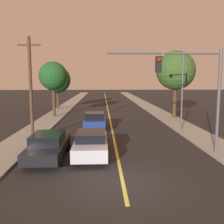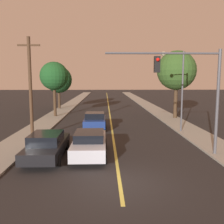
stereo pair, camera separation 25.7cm
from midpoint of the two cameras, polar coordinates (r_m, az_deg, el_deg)
name	(u,v)px [view 1 (the left image)]	position (r m, az deg, el deg)	size (l,w,h in m)	color
ground_plane	(123,183)	(11.15, 1.82, -15.97)	(200.00, 200.00, 0.00)	black
road_surface	(107,104)	(46.43, -1.39, 1.94)	(10.87, 80.00, 0.01)	black
sidewalk_left	(71,103)	(46.79, -9.61, 1.95)	(2.50, 80.00, 0.12)	gray
sidewalk_right	(142,103)	(47.01, 6.79, 2.03)	(2.50, 80.00, 0.12)	gray
car_near_lane_front	(91,143)	(14.67, -5.29, -7.09)	(1.97, 4.90, 1.46)	#A5A8B2
car_near_lane_second	(95,121)	(22.37, -4.27, -1.96)	(1.99, 4.00, 1.53)	navy
car_outer_lane_front	(48,145)	(14.66, -14.82, -7.38)	(1.98, 4.95, 1.46)	black
traffic_signal_mast	(192,82)	(14.91, 17.24, 6.66)	(6.52, 0.42, 6.01)	#47474C
streetlamp_right	(177,80)	(21.36, 14.30, 7.10)	(1.90, 0.36, 6.58)	#47474C
utility_pole_left	(31,86)	(19.09, -18.47, 5.60)	(1.60, 0.24, 7.34)	#422D1E
tree_left_near	(57,80)	(38.26, -12.59, 7.20)	(3.95, 3.95, 6.28)	#3D2B1C
tree_left_far	(53,76)	(30.19, -13.55, 7.96)	(3.30, 3.30, 6.39)	#3D2B1C
tree_right_near	(176,71)	(29.09, 14.10, 9.15)	(4.36, 4.36, 7.51)	#3D2B1C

